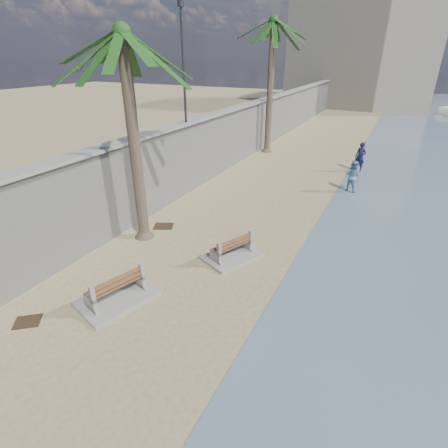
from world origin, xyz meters
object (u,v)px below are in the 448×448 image
(palm_mid, at_px, (122,35))
(person_b, at_px, (352,174))
(bench_near, at_px, (116,289))
(bench_far, at_px, (231,248))
(person_a, at_px, (361,155))
(palm_back, at_px, (274,23))

(palm_mid, bearing_deg, person_b, 54.03)
(bench_near, bearing_deg, person_b, 69.34)
(palm_mid, distance_m, person_b, 12.90)
(bench_far, height_order, person_a, person_a)
(palm_back, bearing_deg, palm_mid, -88.78)
(bench_far, height_order, palm_mid, palm_mid)
(bench_far, height_order, person_b, person_b)
(person_b, bearing_deg, bench_near, 86.91)
(bench_near, xyz_separation_m, person_b, (4.81, 12.75, 0.53))
(palm_mid, height_order, person_b, palm_mid)
(person_a, height_order, person_b, person_a)
(palm_mid, xyz_separation_m, person_b, (6.63, 9.13, -6.26))
(palm_back, bearing_deg, bench_far, -74.45)
(palm_mid, height_order, person_a, palm_mid)
(palm_mid, bearing_deg, bench_far, 1.96)
(bench_near, xyz_separation_m, bench_far, (2.02, 3.75, -0.04))
(palm_back, xyz_separation_m, person_b, (6.95, -5.94, -7.54))
(bench_far, bearing_deg, palm_back, 105.55)
(person_b, bearing_deg, palm_mid, 71.60)
(bench_far, xyz_separation_m, palm_mid, (-3.83, -0.13, 6.83))
(palm_back, bearing_deg, person_a, -16.38)
(palm_mid, bearing_deg, palm_back, 91.22)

